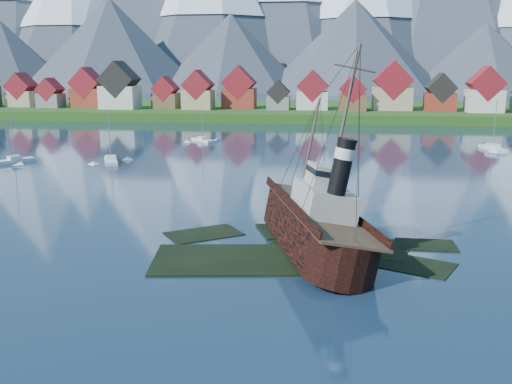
# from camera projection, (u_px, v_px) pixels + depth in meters

# --- Properties ---
(ground) EXTENTS (1400.00, 1400.00, 0.00)m
(ground) POSITION_uv_depth(u_px,v_px,m) (279.00, 255.00, 56.69)
(ground) COLOR #15283D
(ground) RESTS_ON ground
(shoal) EXTENTS (31.71, 21.24, 1.14)m
(shoal) POSITION_uv_depth(u_px,v_px,m) (298.00, 252.00, 58.63)
(shoal) COLOR black
(shoal) RESTS_ON ground
(shore_bank) EXTENTS (600.00, 80.00, 3.20)m
(shore_bank) POSITION_uv_depth(u_px,v_px,m) (319.00, 114.00, 221.25)
(shore_bank) COLOR #214814
(shore_bank) RESTS_ON ground
(seawall) EXTENTS (600.00, 2.50, 2.00)m
(seawall) POSITION_uv_depth(u_px,v_px,m) (316.00, 124.00, 184.47)
(seawall) COLOR #3F3D38
(seawall) RESTS_ON ground
(town) EXTENTS (250.96, 16.69, 17.30)m
(town) POSITION_uv_depth(u_px,v_px,m) (226.00, 92.00, 206.25)
(town) COLOR maroon
(town) RESTS_ON ground
(tugboat_wreck) EXTENTS (6.41, 27.63, 21.90)m
(tugboat_wreck) POSITION_uv_depth(u_px,v_px,m) (311.00, 220.00, 59.21)
(tugboat_wreck) COLOR black
(tugboat_wreck) RESTS_ON ground
(sailboat_a) EXTENTS (5.65, 9.12, 10.96)m
(sailboat_a) POSITION_uv_depth(u_px,v_px,m) (111.00, 161.00, 110.75)
(sailboat_a) COLOR silver
(sailboat_a) RESTS_ON ground
(sailboat_b) EXTENTS (6.04, 7.49, 11.28)m
(sailboat_b) POSITION_uv_depth(u_px,v_px,m) (15.00, 161.00, 110.45)
(sailboat_b) COLOR silver
(sailboat_b) RESTS_ON ground
(sailboat_c) EXTENTS (7.05, 7.09, 10.31)m
(sailboat_c) POSITION_uv_depth(u_px,v_px,m) (203.00, 141.00, 141.29)
(sailboat_c) COLOR silver
(sailboat_c) RESTS_ON ground
(sailboat_e) EXTENTS (3.88, 10.40, 11.77)m
(sailboat_e) POSITION_uv_depth(u_px,v_px,m) (493.00, 149.00, 126.59)
(sailboat_e) COLOR silver
(sailboat_e) RESTS_ON ground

